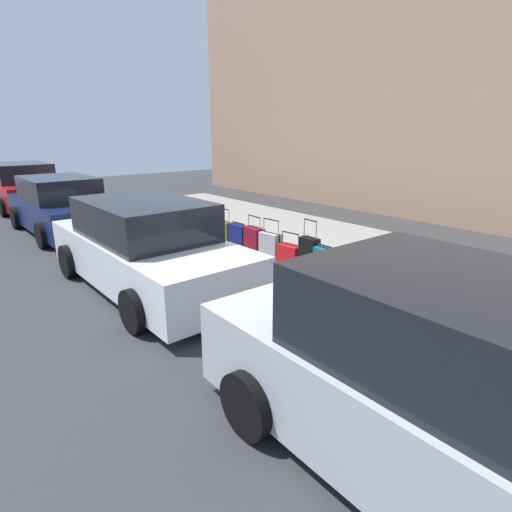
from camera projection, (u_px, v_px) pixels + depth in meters
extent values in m
plane|color=#333335|center=(234.00, 273.00, 8.09)|extent=(40.00, 40.00, 0.00)
cube|color=gray|center=(319.00, 248.00, 9.59)|extent=(18.00, 5.00, 0.14)
cube|color=red|center=(468.00, 319.00, 5.14)|extent=(0.37, 0.18, 0.60)
cube|color=black|center=(468.00, 319.00, 5.14)|extent=(0.38, 0.04, 0.61)
cylinder|color=gray|center=(487.00, 291.00, 4.90)|extent=(0.02, 0.02, 0.24)
cylinder|color=gray|center=(461.00, 284.00, 5.13)|extent=(0.02, 0.02, 0.24)
cylinder|color=black|center=(475.00, 279.00, 4.98)|extent=(0.31, 0.03, 0.02)
cylinder|color=black|center=(478.00, 343.00, 5.10)|extent=(0.04, 0.02, 0.04)
cylinder|color=black|center=(453.00, 334.00, 5.34)|extent=(0.04, 0.02, 0.04)
cube|color=#9EA0A8|center=(436.00, 303.00, 5.48)|extent=(0.37, 0.26, 0.71)
cube|color=black|center=(436.00, 303.00, 5.48)|extent=(0.37, 0.06, 0.72)
cylinder|color=gray|center=(452.00, 273.00, 5.22)|extent=(0.02, 0.02, 0.24)
cylinder|color=gray|center=(430.00, 267.00, 5.45)|extent=(0.02, 0.02, 0.24)
cylinder|color=black|center=(442.00, 261.00, 5.30)|extent=(0.30, 0.04, 0.02)
cylinder|color=black|center=(444.00, 329.00, 5.46)|extent=(0.04, 0.02, 0.04)
cylinder|color=black|center=(423.00, 321.00, 5.69)|extent=(0.04, 0.02, 0.04)
cube|color=maroon|center=(410.00, 295.00, 5.87)|extent=(0.37, 0.23, 0.60)
cube|color=black|center=(410.00, 295.00, 5.87)|extent=(0.37, 0.05, 0.61)
cylinder|color=gray|center=(423.00, 269.00, 5.63)|extent=(0.02, 0.02, 0.30)
cylinder|color=gray|center=(404.00, 264.00, 5.86)|extent=(0.02, 0.02, 0.30)
cylinder|color=black|center=(414.00, 256.00, 5.70)|extent=(0.30, 0.03, 0.02)
cylinder|color=black|center=(417.00, 316.00, 5.84)|extent=(0.04, 0.02, 0.04)
cylinder|color=black|center=(398.00, 309.00, 6.07)|extent=(0.04, 0.02, 0.04)
cube|color=navy|center=(380.00, 283.00, 6.10)|extent=(0.35, 0.23, 0.76)
cube|color=black|center=(380.00, 283.00, 6.10)|extent=(0.35, 0.05, 0.78)
cylinder|color=gray|center=(391.00, 260.00, 5.88)|extent=(0.02, 0.02, 0.04)
cylinder|color=gray|center=(375.00, 256.00, 6.09)|extent=(0.02, 0.02, 0.04)
cylinder|color=black|center=(383.00, 257.00, 5.98)|extent=(0.28, 0.03, 0.02)
cylinder|color=black|center=(386.00, 308.00, 6.10)|extent=(0.04, 0.02, 0.04)
cylinder|color=black|center=(370.00, 302.00, 6.32)|extent=(0.04, 0.02, 0.04)
cube|color=#59601E|center=(357.00, 279.00, 6.57)|extent=(0.51, 0.27, 0.57)
cube|color=black|center=(357.00, 279.00, 6.57)|extent=(0.51, 0.07, 0.58)
cylinder|color=gray|center=(370.00, 259.00, 6.28)|extent=(0.02, 0.02, 0.23)
cylinder|color=gray|center=(349.00, 252.00, 6.62)|extent=(0.02, 0.02, 0.23)
cylinder|color=black|center=(360.00, 249.00, 6.42)|extent=(0.44, 0.05, 0.02)
cylinder|color=black|center=(367.00, 298.00, 6.47)|extent=(0.05, 0.02, 0.04)
cylinder|color=black|center=(346.00, 290.00, 6.82)|extent=(0.05, 0.02, 0.04)
cube|color=#0F606B|center=(327.00, 268.00, 6.91)|extent=(0.49, 0.24, 0.68)
cube|color=black|center=(327.00, 268.00, 6.91)|extent=(0.49, 0.06, 0.70)
cylinder|color=gray|center=(337.00, 251.00, 6.64)|extent=(0.02, 0.02, 0.04)
cylinder|color=gray|center=(319.00, 245.00, 6.97)|extent=(0.02, 0.02, 0.04)
cylinder|color=black|center=(328.00, 247.00, 6.80)|extent=(0.42, 0.04, 0.02)
cylinder|color=black|center=(335.00, 289.00, 6.84)|extent=(0.04, 0.02, 0.04)
cylinder|color=black|center=(317.00, 282.00, 7.17)|extent=(0.04, 0.02, 0.04)
cube|color=black|center=(309.00, 258.00, 7.33)|extent=(0.37, 0.21, 0.76)
cube|color=black|center=(309.00, 258.00, 7.33)|extent=(0.37, 0.06, 0.78)
cylinder|color=gray|center=(316.00, 231.00, 7.05)|extent=(0.02, 0.02, 0.32)
cylinder|color=gray|center=(304.00, 228.00, 7.29)|extent=(0.02, 0.02, 0.32)
cylinder|color=black|center=(310.00, 220.00, 7.12)|extent=(0.30, 0.04, 0.02)
cylinder|color=black|center=(314.00, 279.00, 7.31)|extent=(0.05, 0.02, 0.04)
cylinder|color=black|center=(302.00, 274.00, 7.55)|extent=(0.05, 0.02, 0.04)
cube|color=red|center=(290.00, 258.00, 7.72)|extent=(0.48, 0.28, 0.52)
cube|color=black|center=(290.00, 258.00, 7.72)|extent=(0.47, 0.08, 0.53)
cylinder|color=gray|center=(298.00, 241.00, 7.47)|extent=(0.02, 0.02, 0.24)
cylinder|color=gray|center=(282.00, 237.00, 7.75)|extent=(0.02, 0.02, 0.24)
cylinder|color=black|center=(290.00, 233.00, 7.58)|extent=(0.40, 0.06, 0.02)
cylinder|color=black|center=(298.00, 273.00, 7.65)|extent=(0.05, 0.02, 0.04)
cylinder|color=black|center=(282.00, 268.00, 7.93)|extent=(0.05, 0.02, 0.04)
cube|color=#9EA0A8|center=(271.00, 249.00, 8.10)|extent=(0.47, 0.28, 0.66)
cube|color=black|center=(271.00, 249.00, 8.10)|extent=(0.47, 0.08, 0.67)
cylinder|color=gray|center=(278.00, 228.00, 7.83)|extent=(0.02, 0.02, 0.27)
cylinder|color=gray|center=(264.00, 225.00, 8.09)|extent=(0.02, 0.02, 0.27)
cylinder|color=black|center=(271.00, 220.00, 7.92)|extent=(0.39, 0.06, 0.02)
cylinder|color=black|center=(278.00, 266.00, 8.05)|extent=(0.05, 0.02, 0.04)
cylinder|color=black|center=(263.00, 261.00, 8.32)|extent=(0.05, 0.02, 0.04)
cube|color=maroon|center=(254.00, 243.00, 8.51)|extent=(0.50, 0.27, 0.66)
cube|color=black|center=(254.00, 243.00, 8.51)|extent=(0.49, 0.08, 0.67)
cylinder|color=gray|center=(260.00, 224.00, 8.22)|extent=(0.02, 0.02, 0.24)
cylinder|color=gray|center=(249.00, 220.00, 8.55)|extent=(0.02, 0.02, 0.24)
cylinder|color=black|center=(254.00, 216.00, 8.35)|extent=(0.42, 0.06, 0.02)
cylinder|color=black|center=(260.00, 260.00, 8.43)|extent=(0.05, 0.02, 0.04)
cylinder|color=black|center=(249.00, 255.00, 8.77)|extent=(0.05, 0.02, 0.04)
cube|color=navy|center=(238.00, 239.00, 8.92)|extent=(0.46, 0.21, 0.63)
cube|color=black|center=(238.00, 239.00, 8.92)|extent=(0.47, 0.06, 0.64)
cylinder|color=gray|center=(244.00, 225.00, 8.68)|extent=(0.02, 0.02, 0.04)
cylinder|color=gray|center=(233.00, 222.00, 8.97)|extent=(0.02, 0.02, 0.04)
cylinder|color=black|center=(238.00, 223.00, 8.82)|extent=(0.40, 0.04, 0.02)
cylinder|color=black|center=(245.00, 253.00, 8.86)|extent=(0.04, 0.02, 0.04)
cylinder|color=black|center=(233.00, 249.00, 9.15)|extent=(0.04, 0.02, 0.04)
cube|color=#59601E|center=(224.00, 234.00, 9.34)|extent=(0.50, 0.21, 0.61)
cube|color=black|center=(224.00, 234.00, 9.34)|extent=(0.50, 0.06, 0.62)
cylinder|color=gray|center=(229.00, 217.00, 9.04)|extent=(0.02, 0.02, 0.29)
cylinder|color=gray|center=(219.00, 214.00, 9.37)|extent=(0.02, 0.02, 0.29)
cylinder|color=black|center=(224.00, 209.00, 9.17)|extent=(0.43, 0.05, 0.02)
cylinder|color=black|center=(230.00, 248.00, 9.25)|extent=(0.05, 0.02, 0.04)
cylinder|color=black|center=(220.00, 244.00, 9.59)|extent=(0.05, 0.02, 0.04)
cylinder|color=#99999E|center=(200.00, 228.00, 10.00)|extent=(0.20, 0.20, 0.61)
sphere|color=#99999E|center=(200.00, 213.00, 9.90)|extent=(0.21, 0.21, 0.21)
cylinder|color=#99999E|center=(197.00, 225.00, 10.11)|extent=(0.09, 0.10, 0.09)
cylinder|color=#99999E|center=(203.00, 227.00, 9.88)|extent=(0.09, 0.10, 0.09)
cylinder|color=brown|center=(180.00, 219.00, 10.42)|extent=(0.13, 0.13, 0.83)
cube|color=#B2B5BA|center=(447.00, 412.00, 3.19)|extent=(4.36, 1.89, 0.85)
cube|color=black|center=(462.00, 323.00, 2.96)|extent=(2.28, 1.72, 0.69)
cylinder|color=black|center=(249.00, 404.00, 3.72)|extent=(0.64, 0.23, 0.64)
cylinder|color=black|center=(372.00, 341.00, 4.83)|extent=(0.64, 0.23, 0.64)
cube|color=silver|center=(147.00, 257.00, 7.23)|extent=(4.81, 1.90, 0.77)
cube|color=black|center=(144.00, 219.00, 7.02)|extent=(2.51, 1.71, 0.63)
cylinder|color=black|center=(69.00, 261.00, 7.81)|extent=(0.64, 0.23, 0.64)
cylinder|color=black|center=(156.00, 245.00, 8.95)|extent=(0.64, 0.23, 0.64)
cylinder|color=black|center=(135.00, 311.00, 5.65)|extent=(0.64, 0.23, 0.64)
cylinder|color=black|center=(239.00, 281.00, 6.79)|extent=(0.64, 0.23, 0.64)
cube|color=#141E4C|center=(62.00, 213.00, 11.23)|extent=(4.51, 1.88, 0.75)
cube|color=black|center=(59.00, 188.00, 11.03)|extent=(2.37, 1.68, 0.61)
cylinder|color=black|center=(16.00, 218.00, 11.74)|extent=(0.65, 0.24, 0.64)
cylinder|color=black|center=(79.00, 210.00, 12.85)|extent=(0.65, 0.24, 0.64)
cylinder|color=black|center=(43.00, 235.00, 9.75)|extent=(0.65, 0.24, 0.64)
cylinder|color=black|center=(114.00, 225.00, 10.86)|extent=(0.65, 0.24, 0.64)
cube|color=#AD1619|center=(24.00, 192.00, 14.99)|extent=(4.79, 2.03, 0.79)
cube|color=black|center=(21.00, 172.00, 14.77)|extent=(2.51, 1.81, 0.65)
cylinder|color=black|center=(42.00, 192.00, 16.72)|extent=(0.65, 0.24, 0.64)
cylinder|color=black|center=(4.00, 207.00, 13.40)|extent=(0.65, 0.24, 0.64)
cylinder|color=black|center=(64.00, 201.00, 14.60)|extent=(0.65, 0.24, 0.64)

